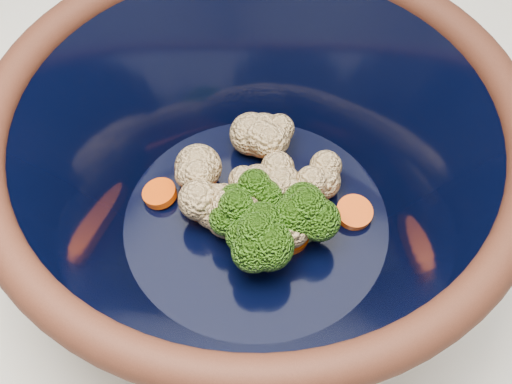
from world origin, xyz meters
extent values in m
cylinder|color=black|center=(-0.08, -0.09, 0.91)|extent=(0.20, 0.20, 0.01)
torus|color=black|center=(-0.08, -0.09, 1.04)|extent=(0.34, 0.34, 0.02)
cylinder|color=black|center=(-0.08, -0.09, 0.93)|extent=(0.19, 0.19, 0.00)
cylinder|color=#608442|center=(-0.06, -0.12, 0.94)|extent=(0.01, 0.01, 0.02)
ellipsoid|color=#427616|center=(-0.06, -0.12, 0.97)|extent=(0.04, 0.04, 0.04)
cylinder|color=#608442|center=(-0.08, -0.10, 0.94)|extent=(0.01, 0.01, 0.02)
ellipsoid|color=#427616|center=(-0.08, -0.10, 0.96)|extent=(0.04, 0.04, 0.03)
cylinder|color=#608442|center=(-0.06, -0.11, 0.94)|extent=(0.01, 0.01, 0.02)
ellipsoid|color=#427616|center=(-0.06, -0.11, 0.96)|extent=(0.04, 0.04, 0.03)
cylinder|color=#608442|center=(-0.08, -0.08, 0.94)|extent=(0.01, 0.01, 0.02)
ellipsoid|color=#427616|center=(-0.08, -0.08, 0.96)|extent=(0.04, 0.04, 0.03)
cylinder|color=#608442|center=(-0.04, -0.08, 0.94)|extent=(0.01, 0.01, 0.02)
ellipsoid|color=#427616|center=(-0.04, -0.08, 0.97)|extent=(0.04, 0.04, 0.04)
sphere|color=beige|center=(-0.05, -0.04, 0.95)|extent=(0.03, 0.03, 0.03)
sphere|color=beige|center=(-0.07, -0.06, 0.95)|extent=(0.03, 0.03, 0.03)
sphere|color=beige|center=(-0.09, -0.07, 0.95)|extent=(0.03, 0.03, 0.03)
sphere|color=beige|center=(-0.13, -0.08, 0.95)|extent=(0.03, 0.03, 0.03)
sphere|color=beige|center=(-0.10, -0.10, 0.95)|extent=(0.03, 0.03, 0.03)
sphere|color=beige|center=(-0.06, -0.10, 0.95)|extent=(0.03, 0.03, 0.03)
sphere|color=beige|center=(-0.09, -0.10, 0.95)|extent=(0.03, 0.03, 0.03)
sphere|color=beige|center=(-0.07, -0.11, 0.95)|extent=(0.03, 0.03, 0.03)
sphere|color=beige|center=(-0.12, -0.03, 0.95)|extent=(0.03, 0.03, 0.03)
sphere|color=beige|center=(-0.11, -0.03, 0.95)|extent=(0.03, 0.03, 0.03)
cylinder|color=#E14809|center=(-0.05, -0.07, 0.94)|extent=(0.03, 0.03, 0.01)
cylinder|color=#E14809|center=(-0.05, -0.09, 0.94)|extent=(0.03, 0.03, 0.01)
cylinder|color=#E14809|center=(-0.08, -0.09, 0.94)|extent=(0.03, 0.03, 0.01)
cylinder|color=#E14809|center=(-0.09, -0.06, 0.94)|extent=(0.03, 0.03, 0.01)
cylinder|color=#E14809|center=(-0.12, -0.10, 0.94)|extent=(0.03, 0.03, 0.01)
cylinder|color=#E14809|center=(-0.02, -0.05, 0.94)|extent=(0.03, 0.03, 0.01)
cylinder|color=#E14809|center=(-0.15, -0.11, 0.94)|extent=(0.02, 0.02, 0.01)
cylinder|color=#E14809|center=(-0.06, -0.06, 0.94)|extent=(0.03, 0.03, 0.01)
camera|label=1|loc=(0.07, -0.33, 1.35)|focal=50.00mm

